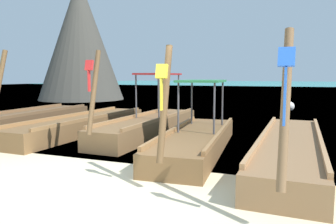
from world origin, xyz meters
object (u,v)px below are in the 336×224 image
at_px(longtail_boat_blue_ribbon, 290,148).
at_px(karst_rock, 79,42).
at_px(longtail_boat_turquoise_ribbon, 83,125).
at_px(longtail_boat_yellow_ribbon, 197,139).
at_px(mooring_buoy_near, 290,106).
at_px(longtail_boat_violet_ribbon, 29,121).
at_px(longtail_boat_red_ribbon, 149,124).

height_order(longtail_boat_blue_ribbon, karst_rock, karst_rock).
relative_size(longtail_boat_turquoise_ribbon, karst_rock, 0.70).
xyz_separation_m(longtail_boat_yellow_ribbon, mooring_buoy_near, (2.18, 11.25, -0.05)).
distance_m(longtail_boat_violet_ribbon, karst_rock, 16.49).
bearing_deg(longtail_boat_violet_ribbon, longtail_boat_yellow_ribbon, -8.55).
height_order(longtail_boat_turquoise_ribbon, mooring_buoy_near, longtail_boat_turquoise_ribbon).
bearing_deg(longtail_boat_red_ribbon, mooring_buoy_near, 65.63).
relative_size(longtail_boat_turquoise_ribbon, mooring_buoy_near, 13.17).
bearing_deg(longtail_boat_yellow_ribbon, mooring_buoy_near, 79.01).
xyz_separation_m(longtail_boat_turquoise_ribbon, longtail_boat_blue_ribbon, (6.72, -1.29, -0.01)).
relative_size(longtail_boat_red_ribbon, longtail_boat_yellow_ribbon, 1.09).
distance_m(longtail_boat_turquoise_ribbon, longtail_boat_yellow_ribbon, 4.58).
distance_m(longtail_boat_red_ribbon, mooring_buoy_near, 10.46).
height_order(longtail_boat_blue_ribbon, mooring_buoy_near, longtail_boat_blue_ribbon).
relative_size(longtail_boat_red_ribbon, karst_rock, 0.64).
bearing_deg(longtail_boat_red_ribbon, longtail_boat_violet_ribbon, -170.72).
xyz_separation_m(longtail_boat_yellow_ribbon, karst_rock, (-14.39, 14.82, 4.47)).
distance_m(longtail_boat_red_ribbon, longtail_boat_blue_ribbon, 4.78).
bearing_deg(karst_rock, mooring_buoy_near, -12.17).
distance_m(longtail_boat_turquoise_ribbon, longtail_boat_red_ribbon, 2.35).
height_order(longtail_boat_turquoise_ribbon, karst_rock, karst_rock).
height_order(longtail_boat_violet_ribbon, longtail_boat_red_ribbon, longtail_boat_red_ribbon).
bearing_deg(longtail_boat_turquoise_ribbon, mooring_buoy_near, 56.64).
distance_m(longtail_boat_blue_ribbon, karst_rock, 22.82).
xyz_separation_m(longtail_boat_yellow_ribbon, longtail_boat_blue_ribbon, (2.30, -0.07, -0.04)).
height_order(longtail_boat_turquoise_ribbon, longtail_boat_blue_ribbon, longtail_boat_turquoise_ribbon).
xyz_separation_m(longtail_boat_violet_ribbon, longtail_boat_yellow_ribbon, (6.59, -0.99, -0.02)).
relative_size(longtail_boat_yellow_ribbon, mooring_buoy_near, 11.19).
distance_m(longtail_boat_red_ribbon, karst_rock, 18.48).
bearing_deg(longtail_boat_violet_ribbon, longtail_boat_turquoise_ribbon, 5.88).
bearing_deg(longtail_boat_blue_ribbon, mooring_buoy_near, 90.60).
bearing_deg(longtail_boat_blue_ribbon, longtail_boat_turquoise_ribbon, 169.16).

